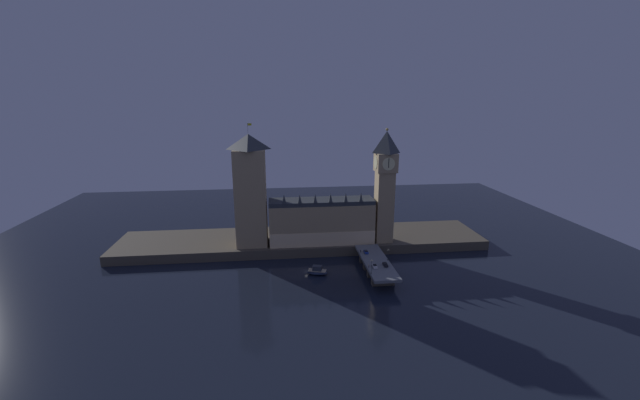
# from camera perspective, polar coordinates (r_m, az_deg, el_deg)

# --- Properties ---
(ground_plane) EXTENTS (400.00, 400.00, 0.00)m
(ground_plane) POSITION_cam_1_polar(r_m,az_deg,el_deg) (208.47, -1.86, -10.36)
(ground_plane) COLOR black
(embankment) EXTENTS (220.00, 42.00, 5.52)m
(embankment) POSITION_cam_1_polar(r_m,az_deg,el_deg) (243.32, -2.59, -5.91)
(embankment) COLOR #4C4438
(embankment) RESTS_ON ground_plane
(parliament_hall) EXTENTS (60.47, 16.39, 30.98)m
(parliament_hall) POSITION_cam_1_polar(r_m,az_deg,el_deg) (229.22, 0.22, -3.06)
(parliament_hall) COLOR tan
(parliament_hall) RESTS_ON embankment
(clock_tower) EXTENTS (12.03, 12.14, 66.38)m
(clock_tower) POSITION_cam_1_polar(r_m,az_deg,el_deg) (228.45, 9.42, 2.43)
(clock_tower) COLOR tan
(clock_tower) RESTS_ON embankment
(victoria_tower) EXTENTS (17.64, 17.64, 69.53)m
(victoria_tower) POSITION_cam_1_polar(r_m,az_deg,el_deg) (224.92, -10.07, 1.39)
(victoria_tower) COLOR tan
(victoria_tower) RESTS_ON embankment
(bridge) EXTENTS (13.11, 46.00, 6.60)m
(bridge) POSITION_cam_1_polar(r_m,az_deg,el_deg) (207.63, 8.15, -9.29)
(bridge) COLOR slate
(bridge) RESTS_ON ground_plane
(car_northbound_lead) EXTENTS (2.08, 4.67, 1.35)m
(car_northbound_lead) POSITION_cam_1_polar(r_m,az_deg,el_deg) (215.61, 6.71, -7.48)
(car_northbound_lead) COLOR navy
(car_northbound_lead) RESTS_ON bridge
(car_northbound_trail) EXTENTS (2.06, 4.31, 1.56)m
(car_northbound_trail) POSITION_cam_1_polar(r_m,az_deg,el_deg) (198.51, 7.95, -9.50)
(car_northbound_trail) COLOR silver
(car_northbound_trail) RESTS_ON bridge
(car_southbound_lead) EXTENTS (2.05, 4.52, 1.59)m
(car_southbound_lead) POSITION_cam_1_polar(r_m,az_deg,el_deg) (201.10, 9.47, -9.23)
(car_southbound_lead) COLOR black
(car_southbound_lead) RESTS_ON bridge
(pedestrian_near_rail) EXTENTS (0.38, 0.38, 1.75)m
(pedestrian_near_rail) POSITION_cam_1_polar(r_m,az_deg,el_deg) (198.30, 7.09, -9.44)
(pedestrian_near_rail) COLOR black
(pedestrian_near_rail) RESTS_ON bridge
(pedestrian_far_rail) EXTENTS (0.38, 0.38, 1.77)m
(pedestrian_far_rail) POSITION_cam_1_polar(r_m,az_deg,el_deg) (215.80, 5.90, -7.35)
(pedestrian_far_rail) COLOR black
(pedestrian_far_rail) RESTS_ON bridge
(street_lamp_near) EXTENTS (1.34, 0.60, 7.19)m
(street_lamp_near) POSITION_cam_1_polar(r_m,az_deg,el_deg) (190.45, 7.50, -9.33)
(street_lamp_near) COLOR #2D3333
(street_lamp_near) RESTS_ON bridge
(street_lamp_mid) EXTENTS (1.34, 0.60, 6.19)m
(street_lamp_mid) POSITION_cam_1_polar(r_m,az_deg,el_deg) (206.82, 9.88, -7.62)
(street_lamp_mid) COLOR #2D3333
(street_lamp_mid) RESTS_ON bridge
(boat_upstream) EXTENTS (11.25, 7.43, 4.85)m
(boat_upstream) POSITION_cam_1_polar(r_m,az_deg,el_deg) (204.31, -0.41, -10.34)
(boat_upstream) COLOR #1E2842
(boat_upstream) RESTS_ON ground_plane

